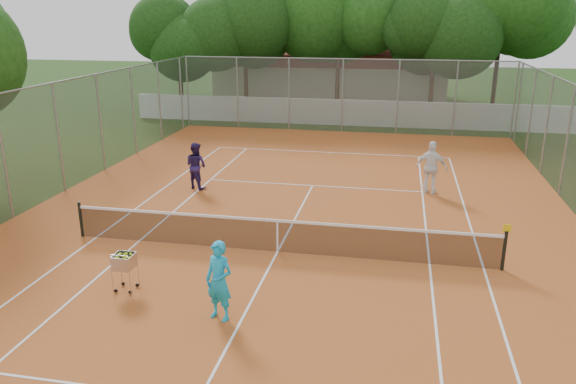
% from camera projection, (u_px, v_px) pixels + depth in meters
% --- Properties ---
extents(ground, '(120.00, 120.00, 0.00)m').
position_uv_depth(ground, '(278.00, 253.00, 15.59)').
color(ground, '#18320D').
rests_on(ground, ground).
extents(court_pad, '(18.00, 34.00, 0.02)m').
position_uv_depth(court_pad, '(278.00, 252.00, 15.59)').
color(court_pad, '#B15722').
rests_on(court_pad, ground).
extents(court_lines, '(10.98, 23.78, 0.01)m').
position_uv_depth(court_lines, '(278.00, 252.00, 15.59)').
color(court_lines, white).
rests_on(court_lines, court_pad).
extents(tennis_net, '(11.88, 0.10, 0.98)m').
position_uv_depth(tennis_net, '(277.00, 236.00, 15.44)').
color(tennis_net, black).
rests_on(tennis_net, court_pad).
extents(perimeter_fence, '(18.00, 34.00, 4.00)m').
position_uv_depth(perimeter_fence, '(277.00, 184.00, 14.99)').
color(perimeter_fence, slate).
rests_on(perimeter_fence, ground).
extents(boundary_wall, '(26.00, 0.30, 1.50)m').
position_uv_depth(boundary_wall, '(345.00, 113.00, 33.12)').
color(boundary_wall, white).
rests_on(boundary_wall, ground).
extents(clubhouse, '(16.40, 9.00, 4.40)m').
position_uv_depth(clubhouse, '(332.00, 71.00, 42.40)').
color(clubhouse, beige).
rests_on(clubhouse, ground).
extents(tropical_trees, '(29.00, 19.00, 10.00)m').
position_uv_depth(tropical_trees, '(352.00, 36.00, 34.63)').
color(tropical_trees, black).
rests_on(tropical_trees, ground).
extents(player_near, '(0.75, 0.62, 1.79)m').
position_uv_depth(player_near, '(219.00, 281.00, 11.94)').
color(player_near, '#19A6D8').
rests_on(player_near, court_pad).
extents(player_far_left, '(1.05, 0.95, 1.76)m').
position_uv_depth(player_far_left, '(196.00, 166.00, 21.02)').
color(player_far_left, '#2A1C54').
rests_on(player_far_left, court_pad).
extents(player_far_right, '(1.23, 0.78, 1.95)m').
position_uv_depth(player_far_right, '(432.00, 168.00, 20.39)').
color(player_far_right, white).
rests_on(player_far_right, court_pad).
extents(ball_hopper, '(0.64, 0.64, 1.01)m').
position_uv_depth(ball_hopper, '(125.00, 271.00, 13.29)').
color(ball_hopper, '#B1B2B8').
rests_on(ball_hopper, court_pad).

